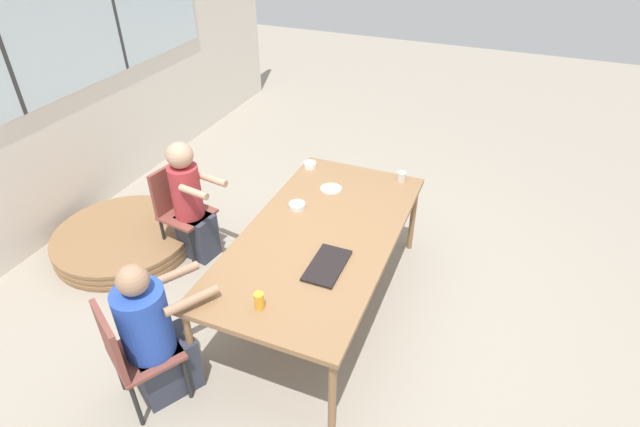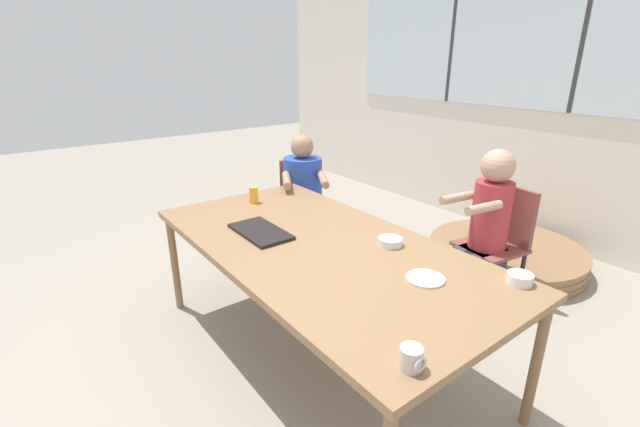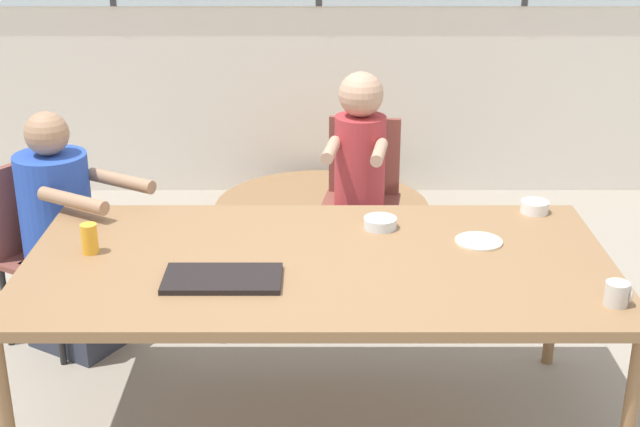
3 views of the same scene
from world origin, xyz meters
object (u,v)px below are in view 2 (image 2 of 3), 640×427
(bowl_white_shallow, at_px, (520,279))
(coffee_mug, at_px, (412,358))
(person_man_blue_shirt, at_px, (303,206))
(folded_table_stack, at_px, (505,255))
(chair_for_woman_green_shirt, at_px, (500,234))
(juice_glass, at_px, (254,195))
(person_woman_green_shirt, at_px, (486,232))
(chair_for_man_blue_shirt, at_px, (302,200))
(bowl_cereal, at_px, (390,242))

(bowl_white_shallow, bearing_deg, coffee_mug, -84.17)
(person_man_blue_shirt, relative_size, folded_table_stack, 0.86)
(chair_for_woman_green_shirt, relative_size, juice_glass, 7.37)
(chair_for_woman_green_shirt, relative_size, person_woman_green_shirt, 0.74)
(chair_for_man_blue_shirt, bearing_deg, bowl_white_shallow, 113.02)
(chair_for_man_blue_shirt, xyz_separation_m, coffee_mug, (2.27, -1.13, 0.28))
(coffee_mug, height_order, bowl_white_shallow, coffee_mug)
(coffee_mug, relative_size, juice_glass, 0.74)
(person_man_blue_shirt, bearing_deg, bowl_cereal, 105.45)
(chair_for_woman_green_shirt, distance_m, folded_table_stack, 0.71)
(person_man_blue_shirt, bearing_deg, bowl_white_shallow, 114.84)
(coffee_mug, bearing_deg, person_man_blue_shirt, 153.83)
(person_woman_green_shirt, height_order, folded_table_stack, person_woman_green_shirt)
(person_man_blue_shirt, height_order, bowl_cereal, person_man_blue_shirt)
(chair_for_woman_green_shirt, distance_m, coffee_mug, 2.01)
(juice_glass, relative_size, bowl_white_shallow, 1.00)
(chair_for_woman_green_shirt, distance_m, bowl_cereal, 1.21)
(chair_for_woman_green_shirt, bearing_deg, person_woman_green_shirt, 90.00)
(person_woman_green_shirt, bearing_deg, juice_glass, 58.98)
(juice_glass, bearing_deg, coffee_mug, -12.89)
(chair_for_man_blue_shirt, bearing_deg, person_man_blue_shirt, 90.00)
(chair_for_woman_green_shirt, relative_size, folded_table_stack, 0.66)
(bowl_white_shallow, bearing_deg, person_man_blue_shirt, 174.02)
(bowl_cereal, bearing_deg, person_woman_green_shirt, 92.26)
(coffee_mug, height_order, folded_table_stack, coffee_mug)
(person_woman_green_shirt, relative_size, folded_table_stack, 0.88)
(bowl_cereal, bearing_deg, coffee_mug, -41.93)
(coffee_mug, relative_size, folded_table_stack, 0.07)
(juice_glass, bearing_deg, folded_table_stack, 66.03)
(person_man_blue_shirt, height_order, coffee_mug, person_man_blue_shirt)
(folded_table_stack, bearing_deg, person_woman_green_shirt, -74.68)
(person_man_blue_shirt, distance_m, bowl_white_shallow, 2.07)
(chair_for_woman_green_shirt, distance_m, person_woman_green_shirt, 0.16)
(folded_table_stack, bearing_deg, person_man_blue_shirt, -131.05)
(chair_for_woman_green_shirt, xyz_separation_m, bowl_cereal, (0.02, -1.18, 0.26))
(person_woman_green_shirt, height_order, bowl_cereal, person_woman_green_shirt)
(juice_glass, height_order, bowl_white_shallow, juice_glass)
(person_man_blue_shirt, xyz_separation_m, folded_table_stack, (1.16, 1.33, -0.41))
(chair_for_man_blue_shirt, relative_size, coffee_mug, 9.92)
(juice_glass, bearing_deg, person_man_blue_shirt, 114.85)
(coffee_mug, height_order, bowl_cereal, coffee_mug)
(chair_for_man_blue_shirt, height_order, juice_glass, juice_glass)
(chair_for_man_blue_shirt, bearing_deg, chair_for_woman_green_shirt, 145.95)
(person_woman_green_shirt, xyz_separation_m, bowl_white_shallow, (0.69, -0.85, 0.22))
(chair_for_man_blue_shirt, height_order, bowl_white_shallow, chair_for_man_blue_shirt)
(bowl_white_shallow, distance_m, bowl_cereal, 0.67)
(bowl_white_shallow, height_order, bowl_cereal, bowl_white_shallow)
(person_woman_green_shirt, xyz_separation_m, coffee_mug, (0.78, -1.68, 0.24))
(coffee_mug, xyz_separation_m, bowl_cereal, (-0.74, 0.66, -0.02))
(chair_for_man_blue_shirt, bearing_deg, folded_table_stack, 164.54)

